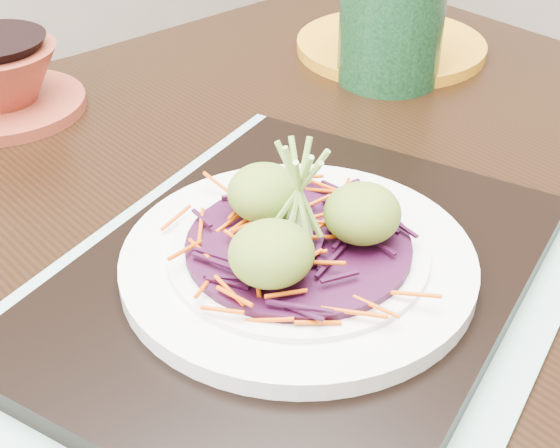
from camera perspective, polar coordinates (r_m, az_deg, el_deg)
dining_table at (r=0.63m, az=-6.83°, el=-9.44°), size 1.21×0.86×0.72m
placemat at (r=0.53m, az=1.30°, el=-4.84°), size 0.51×0.46×0.00m
serving_tray at (r=0.52m, az=1.31°, el=-4.00°), size 0.44×0.39×0.02m
white_plate at (r=0.51m, az=1.33°, el=-2.62°), size 0.23×0.23×0.02m
cabbage_bed at (r=0.51m, az=1.35°, el=-1.55°), size 0.15×0.15×0.01m
carrot_julienne at (r=0.50m, az=1.36°, el=-0.89°), size 0.18×0.18×0.01m
guacamole_scoops at (r=0.49m, az=1.43°, el=0.37°), size 0.13×0.11×0.04m
scallion_garnish at (r=0.48m, az=1.41°, el=2.14°), size 0.05×0.05×0.08m
terracotta_bowl_set at (r=0.80m, az=-19.73°, el=9.67°), size 0.16×0.16×0.06m
yellow_plate at (r=0.90m, az=8.10°, el=12.78°), size 0.28×0.28×0.01m
green_jar at (r=0.81m, az=8.15°, el=14.42°), size 0.14×0.14×0.12m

